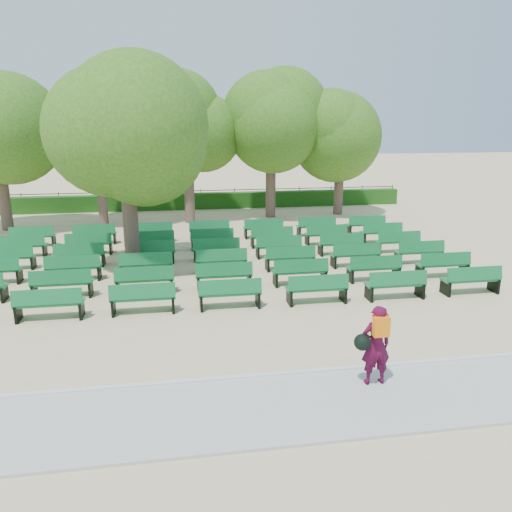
# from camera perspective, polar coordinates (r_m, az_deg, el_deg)

# --- Properties ---
(ground) EXTENTS (120.00, 120.00, 0.00)m
(ground) POSITION_cam_1_polar(r_m,az_deg,el_deg) (15.91, -6.83, -3.16)
(ground) COLOR #D0B589
(paving) EXTENTS (30.00, 2.20, 0.06)m
(paving) POSITION_cam_1_polar(r_m,az_deg,el_deg) (9.17, -4.45, -17.55)
(paving) COLOR #B4B3AF
(paving) RESTS_ON ground
(curb) EXTENTS (30.00, 0.12, 0.10)m
(curb) POSITION_cam_1_polar(r_m,az_deg,el_deg) (10.14, -5.05, -13.97)
(curb) COLOR silver
(curb) RESTS_ON ground
(hedge) EXTENTS (26.00, 0.70, 0.90)m
(hedge) POSITION_cam_1_polar(r_m,az_deg,el_deg) (29.45, -8.21, 6.20)
(hedge) COLOR #1D4F14
(hedge) RESTS_ON ground
(fence) EXTENTS (26.00, 0.10, 1.02)m
(fence) POSITION_cam_1_polar(r_m,az_deg,el_deg) (29.92, -8.19, 5.47)
(fence) COLOR black
(fence) RESTS_ON ground
(tree_line) EXTENTS (21.80, 6.80, 7.04)m
(tree_line) POSITION_cam_1_polar(r_m,az_deg,el_deg) (25.59, -7.93, 3.84)
(tree_line) COLOR #3E6E1D
(tree_line) RESTS_ON ground
(bench_array) EXTENTS (1.76, 0.68, 1.08)m
(bench_array) POSITION_cam_1_polar(r_m,az_deg,el_deg) (17.71, -4.39, -0.88)
(bench_array) COLOR #126932
(bench_array) RESTS_ON ground
(tree_among) EXTENTS (4.50, 4.50, 6.41)m
(tree_among) POSITION_cam_1_polar(r_m,az_deg,el_deg) (17.06, -14.74, 12.62)
(tree_among) COLOR brown
(tree_among) RESTS_ON ground
(person) EXTENTS (0.75, 0.45, 1.59)m
(person) POSITION_cam_1_polar(r_m,az_deg,el_deg) (9.87, 13.45, -9.77)
(person) COLOR #440925
(person) RESTS_ON ground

